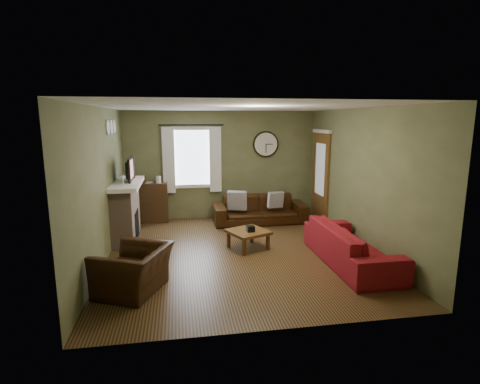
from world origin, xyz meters
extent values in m
cube|color=#49331B|center=(0.00, 0.00, 0.00)|extent=(4.60, 5.20, 0.00)
cube|color=white|center=(0.00, 0.00, 2.60)|extent=(4.60, 5.20, 0.00)
cube|color=#636740|center=(-2.30, 0.00, 1.30)|extent=(0.00, 5.20, 2.60)
cube|color=#636740|center=(2.30, 0.00, 1.30)|extent=(0.00, 5.20, 2.60)
cube|color=#636740|center=(0.00, 2.60, 1.30)|extent=(4.60, 0.00, 2.60)
cube|color=#636740|center=(0.00, -2.60, 1.30)|extent=(4.60, 0.00, 2.60)
cube|color=tan|center=(-2.10, 1.15, 0.55)|extent=(0.40, 1.40, 1.10)
cube|color=black|center=(-1.91, 1.15, 0.30)|extent=(0.04, 0.60, 0.55)
cube|color=white|center=(-2.07, 1.15, 1.14)|extent=(0.58, 1.60, 0.08)
imported|color=black|center=(-2.05, 1.30, 1.35)|extent=(0.08, 0.60, 0.35)
cube|color=#994C3F|center=(-1.97, 1.30, 1.41)|extent=(0.02, 0.62, 0.36)
cylinder|color=white|center=(-2.28, 0.80, 2.25)|extent=(0.28, 0.28, 0.03)
cylinder|color=white|center=(-2.28, 1.15, 2.25)|extent=(0.28, 0.28, 0.03)
cylinder|color=white|center=(-2.28, 1.50, 2.25)|extent=(0.28, 0.28, 0.03)
cylinder|color=black|center=(-0.70, 2.48, 2.27)|extent=(0.03, 0.03, 1.50)
cube|color=white|center=(-1.25, 2.48, 1.45)|extent=(0.28, 0.04, 1.55)
cube|color=white|center=(-0.15, 2.48, 1.45)|extent=(0.28, 0.04, 1.55)
cube|color=brown|center=(2.27, 1.85, 1.05)|extent=(0.05, 0.90, 2.10)
imported|color=brown|center=(-1.79, 2.45, 0.96)|extent=(0.18, 0.24, 0.02)
imported|color=black|center=(0.83, 1.97, 0.32)|extent=(2.17, 0.85, 0.63)
cube|color=gray|center=(1.19, 1.86, 0.55)|extent=(0.38, 0.17, 0.37)
cube|color=gray|center=(0.29, 1.94, 0.55)|extent=(0.46, 0.27, 0.44)
imported|color=maroon|center=(1.78, -0.82, 0.32)|extent=(0.87, 2.22, 0.65)
imported|color=black|center=(-1.70, -1.30, 0.32)|extent=(1.17, 1.23, 0.63)
cube|color=black|center=(0.25, 0.12, 0.40)|extent=(0.15, 0.15, 0.11)
camera|label=1|loc=(-1.04, -6.42, 2.38)|focal=28.00mm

